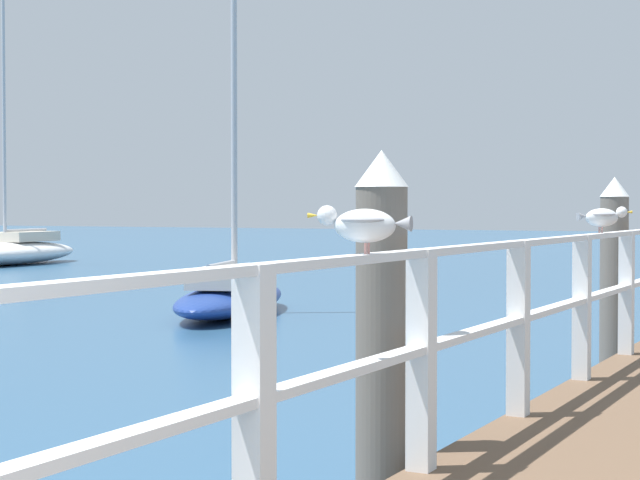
{
  "coord_description": "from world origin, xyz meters",
  "views": [
    {
      "loc": [
        0.67,
        -0.99,
        1.72
      ],
      "look_at": [
        -3.38,
        6.84,
        1.46
      ],
      "focal_mm": 61.47,
      "sensor_mm": 36.0,
      "label": 1
    }
  ],
  "objects_px": {
    "dock_piling_near": "(381,336)",
    "seagull_background": "(603,216)",
    "dock_piling_far": "(614,277)",
    "boat_0": "(230,294)",
    "boat_2": "(12,251)",
    "seagull_foreground": "(363,224)"
  },
  "relations": [
    {
      "from": "dock_piling_far",
      "to": "boat_0",
      "type": "height_order",
      "value": "boat_0"
    },
    {
      "from": "dock_piling_far",
      "to": "boat_2",
      "type": "height_order",
      "value": "boat_2"
    },
    {
      "from": "dock_piling_near",
      "to": "seagull_foreground",
      "type": "distance_m",
      "value": 1.26
    },
    {
      "from": "seagull_foreground",
      "to": "seagull_background",
      "type": "relative_size",
      "value": 1.2
    },
    {
      "from": "boat_2",
      "to": "boat_0",
      "type": "bearing_deg",
      "value": 136.0
    },
    {
      "from": "seagull_foreground",
      "to": "boat_2",
      "type": "relative_size",
      "value": 0.06
    },
    {
      "from": "dock_piling_near",
      "to": "seagull_background",
      "type": "xyz_separation_m",
      "value": [
        0.39,
        3.53,
        0.63
      ]
    },
    {
      "from": "seagull_background",
      "to": "boat_2",
      "type": "height_order",
      "value": "boat_2"
    },
    {
      "from": "dock_piling_far",
      "to": "seagull_foreground",
      "type": "bearing_deg",
      "value": -86.86
    },
    {
      "from": "seagull_foreground",
      "to": "seagull_background",
      "type": "bearing_deg",
      "value": -9.0
    },
    {
      "from": "dock_piling_far",
      "to": "boat_2",
      "type": "relative_size",
      "value": 0.26
    },
    {
      "from": "dock_piling_far",
      "to": "boat_0",
      "type": "distance_m",
      "value": 7.88
    },
    {
      "from": "boat_0",
      "to": "boat_2",
      "type": "height_order",
      "value": "boat_2"
    },
    {
      "from": "dock_piling_far",
      "to": "boat_2",
      "type": "xyz_separation_m",
      "value": [
        -21.07,
        14.02,
        -0.61
      ]
    },
    {
      "from": "dock_piling_far",
      "to": "dock_piling_near",
      "type": "bearing_deg",
      "value": -90.0
    },
    {
      "from": "dock_piling_near",
      "to": "boat_2",
      "type": "relative_size",
      "value": 0.26
    },
    {
      "from": "seagull_background",
      "to": "boat_0",
      "type": "height_order",
      "value": "boat_0"
    },
    {
      "from": "seagull_foreground",
      "to": "boat_2",
      "type": "height_order",
      "value": "boat_2"
    },
    {
      "from": "boat_0",
      "to": "dock_piling_near",
      "type": "bearing_deg",
      "value": -72.01
    },
    {
      "from": "dock_piling_far",
      "to": "boat_2",
      "type": "bearing_deg",
      "value": 146.37
    },
    {
      "from": "dock_piling_far",
      "to": "boat_0",
      "type": "relative_size",
      "value": 0.36
    },
    {
      "from": "dock_piling_near",
      "to": "dock_piling_far",
      "type": "height_order",
      "value": "same"
    }
  ]
}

